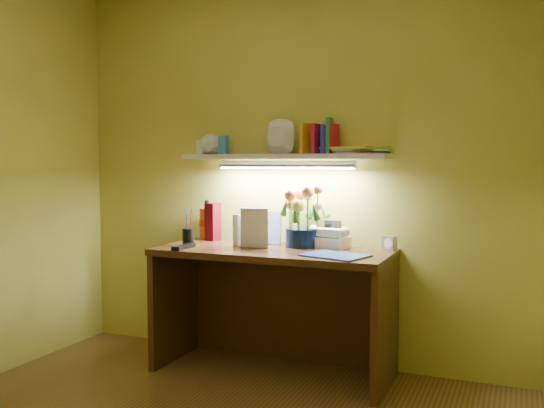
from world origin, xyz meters
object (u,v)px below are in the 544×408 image
(whisky_bottle, at_px, (207,220))
(desk, at_px, (273,311))
(desk_clock, at_px, (389,243))
(telephone, at_px, (329,237))
(flower_bouquet, at_px, (304,215))

(whisky_bottle, bearing_deg, desk, -22.36)
(desk_clock, bearing_deg, desk, -137.55)
(telephone, bearing_deg, desk, -139.82)
(desk, bearing_deg, flower_bouquet, 51.01)
(desk, bearing_deg, whisky_bottle, 157.64)
(flower_bouquet, bearing_deg, telephone, 4.53)
(desk, relative_size, desk_clock, 16.66)
(telephone, distance_m, desk_clock, 0.36)
(telephone, distance_m, whisky_bottle, 0.87)
(desk, distance_m, desk_clock, 0.80)
(desk_clock, distance_m, whisky_bottle, 1.22)
(flower_bouquet, xyz_separation_m, whisky_bottle, (-0.71, 0.07, -0.07))
(desk, relative_size, flower_bouquet, 3.56)
(desk_clock, xyz_separation_m, whisky_bottle, (-1.22, 0.01, 0.09))
(whisky_bottle, bearing_deg, telephone, -3.75)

